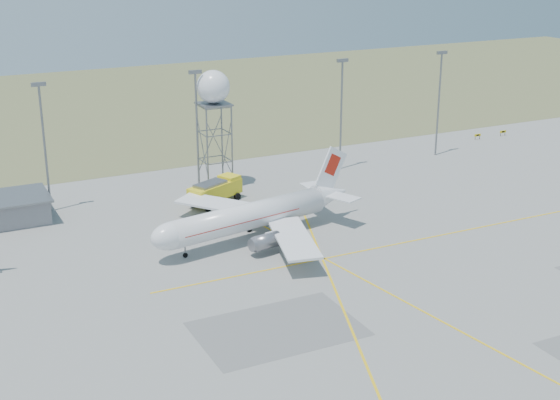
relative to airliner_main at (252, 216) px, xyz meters
name	(u,v)px	position (x,y,z in m)	size (l,w,h in m)	color
ground	(510,350)	(11.44, -40.76, -3.52)	(400.00, 400.00, 0.00)	gray
grass_strip	(134,104)	(11.44, 99.24, -3.51)	(400.00, 120.00, 0.03)	#505F34
mast_a	(44,137)	(-23.56, 25.24, 8.55)	(2.20, 0.50, 20.50)	slate
mast_b	(197,121)	(1.44, 25.24, 8.55)	(2.20, 0.50, 20.50)	slate
mast_c	(341,105)	(29.44, 25.24, 8.55)	(2.20, 0.50, 20.50)	slate
mast_d	(439,95)	(51.44, 25.24, 8.55)	(2.20, 0.50, 20.50)	slate
taxi_sign_near	(478,135)	(67.04, 31.24, -2.63)	(1.60, 0.17, 1.20)	black
taxi_sign_far	(503,132)	(74.04, 31.24, -2.63)	(1.60, 0.17, 1.20)	black
airliner_main	(252,216)	(0.00, 0.00, 0.00)	(33.67, 32.30, 11.49)	white
radar_tower	(214,123)	(4.61, 25.42, 7.84)	(5.60, 5.60, 20.26)	slate
fire_truck	(216,192)	(1.44, 17.29, -1.64)	(10.26, 7.16, 3.92)	yellow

